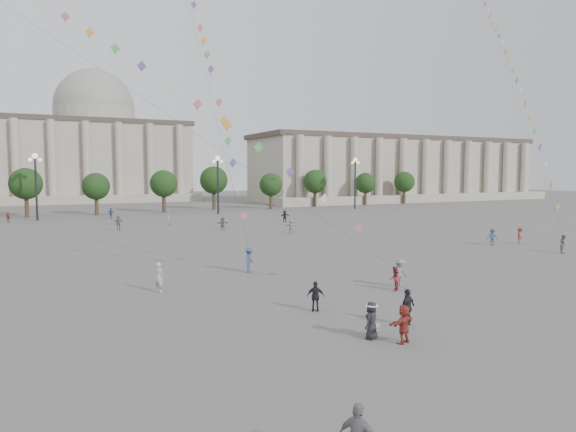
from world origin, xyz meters
name	(u,v)px	position (x,y,z in m)	size (l,w,h in m)	color
ground	(377,327)	(0.00, 0.00, 0.00)	(360.00, 360.00, 0.00)	#524F4D
hall_east	(398,169)	(75.00, 93.89, 8.43)	(84.00, 26.22, 17.20)	#A49889
hall_central	(96,148)	(0.00, 129.22, 14.23)	(48.30, 34.30, 35.50)	#A49889
tree_row	(126,184)	(0.00, 78.00, 5.39)	(137.12, 5.12, 8.00)	#3D2B1E
lamp_post_mid_west	(36,174)	(-15.00, 70.00, 7.35)	(2.00, 0.90, 10.65)	#262628
lamp_post_mid_east	(218,174)	(15.00, 70.00, 7.35)	(2.00, 0.90, 10.65)	#262628
lamp_post_far_east	(355,174)	(45.00, 70.00, 7.35)	(2.00, 0.90, 10.65)	#262628
person_crowd_0	(111,213)	(-4.12, 68.00, 0.91)	(1.07, 0.44, 1.82)	#344876
person_crowd_4	(168,219)	(2.08, 53.88, 0.84)	(1.55, 0.49, 1.67)	silver
person_crowd_6	(400,273)	(6.63, 6.63, 0.97)	(1.25, 0.72, 1.93)	slate
person_crowd_7	(291,226)	(13.47, 36.69, 0.90)	(1.68, 0.53, 1.81)	#AEAEAA
person_crowd_8	(520,235)	(31.39, 17.66, 0.91)	(1.17, 0.67, 1.81)	maroon
person_crowd_9	(285,216)	(19.39, 50.80, 0.89)	(1.65, 0.52, 1.77)	black
person_crowd_12	(223,224)	(7.08, 44.28, 0.84)	(1.56, 0.50, 1.68)	#5E5E62
person_crowd_13	(159,277)	(-8.06, 12.38, 0.96)	(0.70, 0.46, 1.93)	#B7B8B3
person_crowd_14	(492,237)	(27.87, 18.16, 0.90)	(1.16, 0.67, 1.80)	navy
person_crowd_16	(118,223)	(-5.45, 49.76, 0.97)	(1.14, 0.48, 1.95)	slate
person_crowd_18	(8,217)	(-19.01, 68.00, 0.80)	(0.94, 0.39, 1.60)	#9E2F2B
tourist_1	(316,296)	(-1.30, 3.92, 0.84)	(0.98, 0.41, 1.68)	black
tourist_2	(404,324)	(-0.33, -2.43, 0.88)	(1.63, 0.52, 1.76)	maroon
tourist_4	(408,307)	(1.56, -0.38, 0.93)	(1.09, 0.45, 1.86)	black
kite_flyer_0	(395,279)	(5.72, 6.02, 0.80)	(0.77, 0.60, 1.59)	maroon
kite_flyer_1	(250,260)	(-0.48, 15.75, 0.97)	(1.26, 0.72, 1.94)	#344975
kite_flyer_2	(564,244)	(29.80, 11.42, 0.89)	(0.87, 0.67, 1.78)	slate
hat_person	(372,320)	(-1.27, -1.31, 0.90)	(1.01, 0.90, 1.73)	black
kite_train_east	(509,65)	(42.68, 29.70, 21.95)	(24.26, 33.61, 56.34)	#3F3F3F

